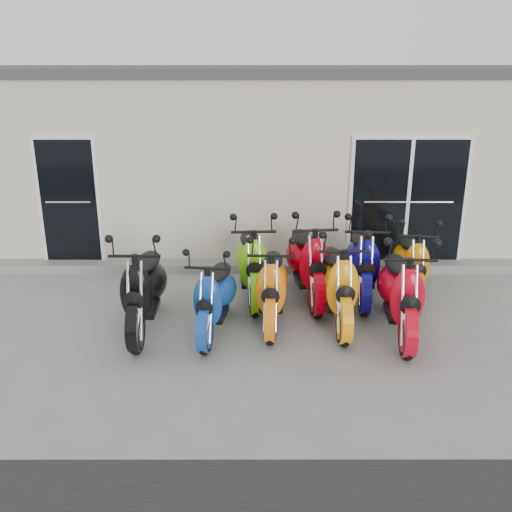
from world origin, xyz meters
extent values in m
plane|color=gray|center=(0.00, 0.00, 0.00)|extent=(80.00, 80.00, 0.00)
cube|color=beige|center=(0.00, 5.20, 1.60)|extent=(14.00, 6.00, 3.20)
cube|color=#3F3F42|center=(0.00, 5.20, 3.28)|extent=(14.20, 6.20, 0.16)
cube|color=gray|center=(0.00, 2.02, 0.07)|extent=(14.00, 0.40, 0.15)
cube|color=black|center=(-3.20, 2.17, 1.26)|extent=(1.07, 0.08, 2.22)
cube|color=black|center=(2.60, 2.17, 1.26)|extent=(2.02, 0.08, 2.22)
camera|label=1|loc=(-0.01, -7.35, 3.50)|focal=40.00mm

